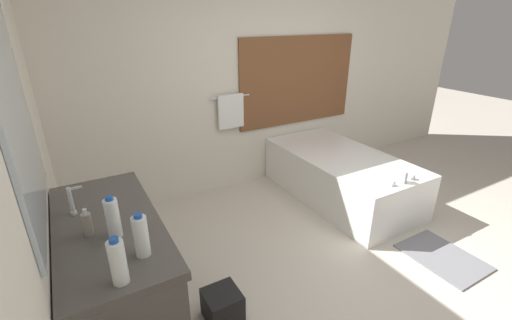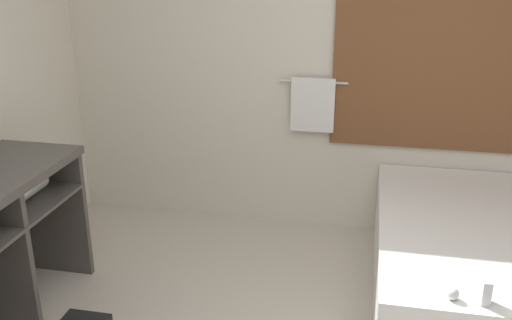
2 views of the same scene
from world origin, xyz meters
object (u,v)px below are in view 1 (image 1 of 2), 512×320
soap_dispenser (87,224)px  waste_bin (222,305)px  water_bottle_1 (118,262)px  water_bottle_2 (113,218)px  water_bottle_3 (141,236)px  bathtub (340,174)px

soap_dispenser → waste_bin: size_ratio=0.66×
water_bottle_1 → waste_bin: 1.16m
waste_bin → water_bottle_2: bearing=177.5°
waste_bin → water_bottle_3: bearing=-157.2°
bathtub → waste_bin: 2.19m
soap_dispenser → bathtub: bearing=17.4°
water_bottle_1 → bathtub: bearing=26.7°
water_bottle_2 → water_bottle_3: bearing=-68.0°
bathtub → water_bottle_3: size_ratio=7.71×
water_bottle_1 → water_bottle_3: same height
bathtub → water_bottle_1: size_ratio=7.73×
water_bottle_3 → bathtub: bearing=25.2°
water_bottle_1 → water_bottle_3: (0.13, 0.15, 0.00)m
soap_dispenser → waste_bin: bearing=-8.7°
water_bottle_3 → waste_bin: water_bottle_3 is taller
water_bottle_1 → soap_dispenser: size_ratio=1.46×
soap_dispenser → water_bottle_2: bearing=-34.1°
water_bottle_2 → soap_dispenser: water_bottle_2 is taller
soap_dispenser → waste_bin: (0.72, -0.11, -0.86)m
water_bottle_3 → soap_dispenser: bearing=124.5°
bathtub → waste_bin: bearing=-154.2°
bathtub → water_bottle_2: bearing=-160.1°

